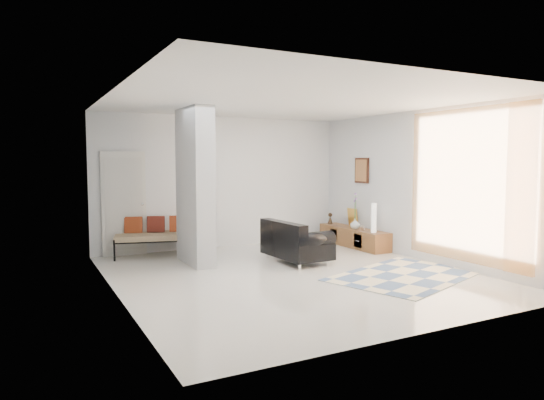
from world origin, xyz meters
TOP-DOWN VIEW (x-y plane):
  - floor at (0.00, 0.00)m, footprint 6.00×6.00m
  - ceiling at (0.00, 0.00)m, footprint 6.00×6.00m
  - wall_back at (0.00, 3.00)m, footprint 6.00×0.00m
  - wall_front at (0.00, -3.00)m, footprint 6.00×0.00m
  - wall_left at (-2.75, 0.00)m, footprint 0.00×6.00m
  - wall_right at (2.75, 0.00)m, footprint 0.00×6.00m
  - partition_column at (-1.10, 1.60)m, footprint 0.35×1.20m
  - hallway_door at (-2.10, 2.96)m, footprint 0.85×0.06m
  - curtain at (2.67, -1.15)m, footprint 0.00×2.55m
  - wall_art at (2.72, 1.70)m, footprint 0.04×0.45m
  - media_console at (2.52, 1.70)m, footprint 0.45×2.00m
  - loveseat at (0.54, 0.87)m, footprint 0.87×1.41m
  - daybed at (-1.42, 2.63)m, footprint 2.00×1.22m
  - area_rug at (1.60, -0.90)m, footprint 2.88×2.36m
  - cylinder_lamp at (2.50, 1.01)m, footprint 0.11×0.11m
  - bronze_figurine at (2.47, 2.53)m, footprint 0.14×0.14m
  - vase at (2.47, 1.59)m, footprint 0.22×0.22m

SIDE VIEW (x-z plane):
  - floor at x=0.00m, z-range 0.00..0.00m
  - area_rug at x=1.60m, z-range 0.00..0.01m
  - media_console at x=2.52m, z-range -0.20..0.60m
  - loveseat at x=0.54m, z-range -0.01..0.75m
  - daybed at x=-1.42m, z-range 0.03..0.80m
  - vase at x=2.47m, z-range 0.40..0.62m
  - bronze_figurine at x=2.47m, z-range 0.40..0.65m
  - cylinder_lamp at x=2.50m, z-range 0.40..1.00m
  - hallway_door at x=-2.10m, z-range 0.00..2.04m
  - partition_column at x=-1.10m, z-range 0.00..2.80m
  - wall_back at x=0.00m, z-range -1.60..4.40m
  - wall_front at x=0.00m, z-range -1.60..4.40m
  - wall_left at x=-2.75m, z-range -1.60..4.40m
  - wall_right at x=2.75m, z-range -1.60..4.40m
  - curtain at x=2.67m, z-range 0.17..2.72m
  - wall_art at x=2.72m, z-range 1.38..1.92m
  - ceiling at x=0.00m, z-range 2.80..2.80m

